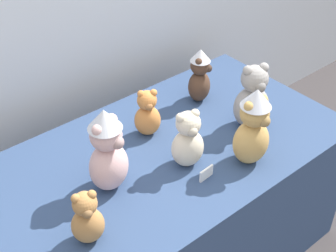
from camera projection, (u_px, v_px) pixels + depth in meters
name	position (u px, v px, depth m)	size (l,w,h in m)	color
display_table	(168.00, 207.00, 2.23)	(1.54, 0.86, 0.71)	navy
teddy_bear_caramel	(87.00, 219.00, 1.57)	(0.14, 0.13, 0.22)	#B27A42
teddy_bear_cream	(187.00, 141.00, 1.87)	(0.16, 0.14, 0.26)	beige
teddy_bear_honey	(253.00, 128.00, 1.86)	(0.16, 0.14, 0.34)	tan
teddy_bear_blush	(108.00, 151.00, 1.74)	(0.19, 0.18, 0.36)	beige
teddy_bear_cocoa	(200.00, 76.00, 2.23)	(0.16, 0.15, 0.27)	#4C3323
teddy_bear_ash	(252.00, 98.00, 2.06)	(0.20, 0.18, 0.31)	gray
teddy_bear_ginger	(148.00, 114.00, 2.04)	(0.15, 0.14, 0.22)	#D17F3D
name_card_front_left	(205.00, 174.00, 1.86)	(0.07, 0.01, 0.05)	white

